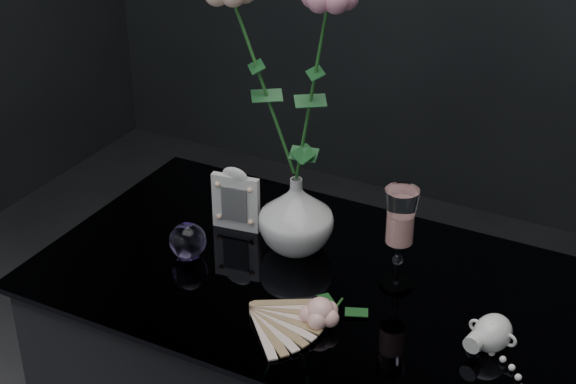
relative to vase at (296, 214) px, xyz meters
The scene contains 8 objects.
vase is the anchor object (origin of this frame).
wine_glass 0.22m from the vase, ahead, with size 0.06×0.06×0.19m, color white, non-canonical shape.
picture_frame 0.14m from the vase, behind, with size 0.10×0.08×0.13m, color silver, non-canonical shape.
paperweight 0.21m from the vase, 143.58° to the right, with size 0.07×0.07×0.07m, color #A286DB, non-canonical shape.
paper_fan 0.23m from the vase, 81.32° to the right, with size 0.26×0.20×0.03m, color beige, non-canonical shape.
loose_rose 0.25m from the vase, 53.13° to the right, with size 0.11×0.15×0.05m, color #FFAFA4, non-canonical shape.
pearl_jar 0.43m from the vase, 15.92° to the right, with size 0.20×0.21×0.06m, color white, non-canonical shape.
roses 0.29m from the vase, behind, with size 0.26×0.11×0.42m.
Camera 1 is at (0.54, -1.14, 1.66)m, focal length 55.00 mm.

